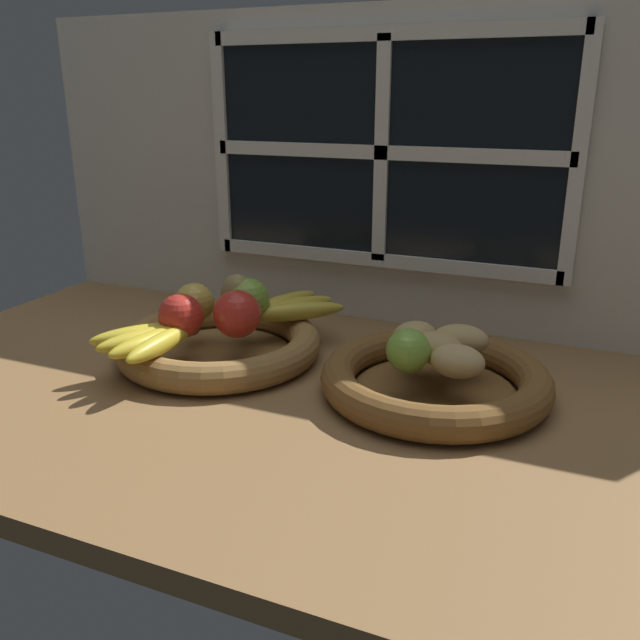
# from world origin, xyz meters

# --- Properties ---
(ground_plane) EXTENTS (1.40, 0.90, 0.03)m
(ground_plane) POSITION_xyz_m (0.00, 0.00, -0.01)
(ground_plane) COLOR olive
(back_wall) EXTENTS (1.40, 0.05, 0.55)m
(back_wall) POSITION_xyz_m (0.00, 0.30, 0.28)
(back_wall) COLOR silver
(back_wall) RESTS_ON ground_plane
(fruit_bowl_left) EXTENTS (0.33, 0.33, 0.05)m
(fruit_bowl_left) POSITION_xyz_m (-0.18, 0.01, 0.02)
(fruit_bowl_left) COLOR olive
(fruit_bowl_left) RESTS_ON ground_plane
(fruit_bowl_right) EXTENTS (0.33, 0.33, 0.05)m
(fruit_bowl_right) POSITION_xyz_m (0.18, 0.01, 0.02)
(fruit_bowl_right) COLOR brown
(fruit_bowl_right) RESTS_ON ground_plane
(apple_red_front) EXTENTS (0.07, 0.07, 0.07)m
(apple_red_front) POSITION_xyz_m (-0.21, -0.05, 0.08)
(apple_red_front) COLOR red
(apple_red_front) RESTS_ON fruit_bowl_left
(apple_red_right) EXTENTS (0.07, 0.07, 0.07)m
(apple_red_right) POSITION_xyz_m (-0.13, -0.01, 0.09)
(apple_red_right) COLOR red
(apple_red_right) RESTS_ON fruit_bowl_left
(apple_golden_left) EXTENTS (0.07, 0.07, 0.07)m
(apple_golden_left) POSITION_xyz_m (-0.23, 0.02, 0.08)
(apple_golden_left) COLOR gold
(apple_golden_left) RESTS_ON fruit_bowl_left
(apple_green_back) EXTENTS (0.08, 0.08, 0.08)m
(apple_green_back) POSITION_xyz_m (-0.15, 0.06, 0.09)
(apple_green_back) COLOR #7AA338
(apple_green_back) RESTS_ON fruit_bowl_left
(pear_brown) EXTENTS (0.08, 0.07, 0.08)m
(pear_brown) POSITION_xyz_m (-0.17, 0.05, 0.09)
(pear_brown) COLOR olive
(pear_brown) RESTS_ON fruit_bowl_left
(banana_bunch_front) EXTENTS (0.13, 0.17, 0.03)m
(banana_bunch_front) POSITION_xyz_m (-0.23, -0.10, 0.06)
(banana_bunch_front) COLOR yellow
(banana_bunch_front) RESTS_ON fruit_bowl_left
(banana_bunch_back) EXTENTS (0.16, 0.18, 0.03)m
(banana_bunch_back) POSITION_xyz_m (-0.11, 0.11, 0.06)
(banana_bunch_back) COLOR gold
(banana_bunch_back) RESTS_ON fruit_bowl_left
(potato_back) EXTENTS (0.09, 0.07, 0.04)m
(potato_back) POSITION_xyz_m (0.20, 0.06, 0.07)
(potato_back) COLOR tan
(potato_back) RESTS_ON fruit_bowl_right
(potato_large) EXTENTS (0.09, 0.07, 0.05)m
(potato_large) POSITION_xyz_m (0.18, 0.01, 0.07)
(potato_large) COLOR tan
(potato_large) RESTS_ON fruit_bowl_right
(potato_oblong) EXTENTS (0.09, 0.09, 0.05)m
(potato_oblong) POSITION_xyz_m (0.14, 0.04, 0.07)
(potato_oblong) COLOR tan
(potato_oblong) RESTS_ON fruit_bowl_right
(potato_small) EXTENTS (0.08, 0.06, 0.04)m
(potato_small) POSITION_xyz_m (0.21, -0.03, 0.07)
(potato_small) COLOR tan
(potato_small) RESTS_ON fruit_bowl_right
(lime_near) EXTENTS (0.06, 0.06, 0.06)m
(lime_near) POSITION_xyz_m (0.15, -0.04, 0.08)
(lime_near) COLOR #7AAD3D
(lime_near) RESTS_ON fruit_bowl_right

